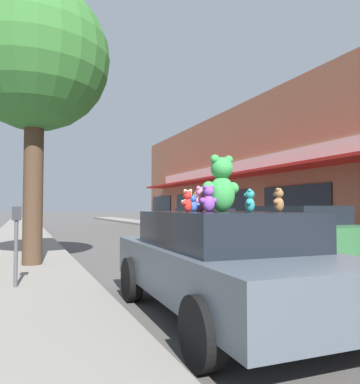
{
  "coord_description": "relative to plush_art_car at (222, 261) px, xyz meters",
  "views": [
    {
      "loc": [
        -4.88,
        -4.75,
        1.42
      ],
      "look_at": [
        -2.19,
        1.66,
        1.71
      ],
      "focal_mm": 35.0,
      "sensor_mm": 36.0,
      "label": 1
    }
  ],
  "objects": [
    {
      "name": "ground_plane",
      "position": [
        2.5,
        0.49,
        -0.74
      ],
      "size": [
        260.0,
        260.0,
        0.0
      ],
      "primitive_type": "plane",
      "color": "#514F4C"
    },
    {
      "name": "sidewalk_near",
      "position": [
        -2.42,
        0.49,
        -0.65
      ],
      "size": [
        2.45,
        90.0,
        0.17
      ],
      "color": "gray",
      "rests_on": "ground_plane"
    },
    {
      "name": "plush_art_car",
      "position": [
        0.0,
        0.0,
        0.0
      ],
      "size": [
        2.06,
        4.24,
        1.36
      ],
      "rotation": [
        0.0,
        0.0,
        -0.03
      ],
      "color": "#4C5660",
      "rests_on": "ground_plane"
    },
    {
      "name": "teddy_bear_giant",
      "position": [
        0.12,
        0.22,
        1.0
      ],
      "size": [
        0.57,
        0.36,
        0.78
      ],
      "rotation": [
        0.0,
        0.0,
        3.2
      ],
      "color": "green",
      "rests_on": "plush_art_car"
    },
    {
      "name": "teddy_bear_blue",
      "position": [
        -0.24,
        0.36,
        0.74
      ],
      "size": [
        0.15,
        0.16,
        0.23
      ],
      "rotation": [
        0.0,
        0.0,
        2.27
      ],
      "color": "blue",
      "rests_on": "plush_art_car"
    },
    {
      "name": "teddy_bear_cream",
      "position": [
        -0.15,
        0.76,
        0.78
      ],
      "size": [
        0.21,
        0.24,
        0.33
      ],
      "rotation": [
        0.0,
        0.0,
        2.18
      ],
      "color": "beige",
      "rests_on": "plush_art_car"
    },
    {
      "name": "teddy_bear_red",
      "position": [
        -0.53,
        -0.09,
        0.75
      ],
      "size": [
        0.19,
        0.17,
        0.27
      ],
      "rotation": [
        0.0,
        0.0,
        3.77
      ],
      "color": "red",
      "rests_on": "plush_art_car"
    },
    {
      "name": "teddy_bear_purple",
      "position": [
        -0.13,
        0.13,
        0.79
      ],
      "size": [
        0.26,
        0.16,
        0.35
      ],
      "rotation": [
        0.0,
        0.0,
        3.24
      ],
      "color": "purple",
      "rests_on": "plush_art_car"
    },
    {
      "name": "teddy_bear_teal",
      "position": [
        0.02,
        -0.61,
        0.76
      ],
      "size": [
        0.17,
        0.2,
        0.27
      ],
      "rotation": [
        0.0,
        0.0,
        4.09
      ],
      "color": "teal",
      "rests_on": "plush_art_car"
    },
    {
      "name": "teddy_bear_orange",
      "position": [
        0.1,
        0.92,
        0.79
      ],
      "size": [
        0.21,
        0.24,
        0.33
      ],
      "rotation": [
        0.0,
        0.0,
        4.08
      ],
      "color": "orange",
      "rests_on": "plush_art_car"
    },
    {
      "name": "teddy_bear_pink",
      "position": [
        -0.08,
        0.47,
        0.8
      ],
      "size": [
        0.27,
        0.21,
        0.36
      ],
      "rotation": [
        0.0,
        0.0,
        3.6
      ],
      "color": "pink",
      "rests_on": "plush_art_car"
    },
    {
      "name": "teddy_bear_brown",
      "position": [
        0.55,
        -0.44,
        0.77
      ],
      "size": [
        0.22,
        0.19,
        0.3
      ],
      "rotation": [
        0.0,
        0.0,
        3.75
      ],
      "color": "olive",
      "rests_on": "plush_art_car"
    },
    {
      "name": "teddy_bear_white",
      "position": [
        0.11,
        0.53,
        0.81
      ],
      "size": [
        0.21,
        0.29,
        0.38
      ],
      "rotation": [
        0.0,
        0.0,
        1.96
      ],
      "color": "white",
      "rests_on": "plush_art_car"
    },
    {
      "name": "parked_car_far_center",
      "position": [
        4.86,
        4.3,
        0.04
      ],
      "size": [
        2.08,
        4.67,
        1.47
      ],
      "color": "#336B3D",
      "rests_on": "ground_plane"
    },
    {
      "name": "parked_car_far_right",
      "position": [
        4.86,
        10.31,
        0.01
      ],
      "size": [
        2.04,
        4.66,
        1.38
      ],
      "color": "maroon",
      "rests_on": "ground_plane"
    },
    {
      "name": "street_tree",
      "position": [
        -2.18,
        4.66,
        4.04
      ],
      "size": [
        3.32,
        3.32,
        6.32
      ],
      "color": "#473323",
      "rests_on": "sidewalk_near"
    },
    {
      "name": "parking_meter",
      "position": [
        -2.47,
        2.23,
        0.24
      ],
      "size": [
        0.14,
        0.1,
        1.27
      ],
      "color": "#4C4C51",
      "rests_on": "sidewalk_near"
    }
  ]
}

